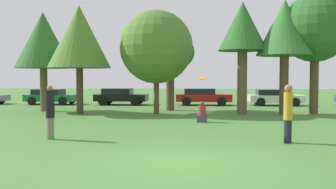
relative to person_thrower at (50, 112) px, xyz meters
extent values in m
plane|color=#477A33|center=(4.49, -2.94, -0.93)|extent=(120.00, 120.00, 0.00)
cylinder|color=#726651|center=(0.00, 0.00, -0.57)|extent=(0.24, 0.24, 0.73)
cylinder|color=black|center=(0.00, 0.00, 0.25)|extent=(0.28, 0.28, 0.90)
sphere|color=#8C6647|center=(0.00, 0.00, 0.79)|extent=(0.20, 0.20, 0.20)
cylinder|color=#191E33|center=(7.82, -0.14, -0.57)|extent=(0.24, 0.24, 0.73)
cylinder|color=#BF8C26|center=(7.82, -0.14, 0.25)|extent=(0.28, 0.28, 0.89)
sphere|color=#8C6647|center=(7.82, -0.14, 0.81)|extent=(0.25, 0.25, 0.25)
cylinder|color=orange|center=(5.11, 0.31, 1.14)|extent=(0.28, 0.26, 0.14)
cube|color=#3F3F47|center=(5.24, 5.11, -0.77)|extent=(0.47, 0.39, 0.32)
cylinder|color=#A52633|center=(5.24, 5.11, -0.38)|extent=(0.35, 0.35, 0.46)
sphere|color=brown|center=(5.24, 5.11, -0.06)|extent=(0.21, 0.21, 0.21)
cylinder|color=brown|center=(-4.42, 10.00, 0.40)|extent=(0.44, 0.44, 2.67)
cone|color=#286023|center=(-4.42, 10.00, 3.47)|extent=(3.46, 3.46, 3.46)
cylinder|color=#473323|center=(-1.66, 8.47, 0.39)|extent=(0.39, 0.39, 2.64)
cone|color=#4C7528|center=(-1.66, 8.47, 3.49)|extent=(3.56, 3.56, 3.56)
cylinder|color=brown|center=(2.70, 8.95, 0.41)|extent=(0.32, 0.32, 2.69)
sphere|color=#4C7528|center=(2.70, 8.95, 2.91)|extent=(4.21, 4.21, 4.21)
cylinder|color=brown|center=(3.38, 11.10, 0.49)|extent=(0.51, 0.51, 2.86)
ellipsoid|color=#286023|center=(3.38, 11.10, 2.77)|extent=(3.08, 3.08, 2.39)
cylinder|color=brown|center=(7.64, 9.24, 0.88)|extent=(0.55, 0.55, 3.63)
cone|color=#286023|center=(7.64, 9.24, 4.10)|extent=(2.80, 2.80, 2.80)
cylinder|color=brown|center=(9.94, 8.95, 0.73)|extent=(0.50, 0.50, 3.33)
cone|color=#33702D|center=(9.94, 8.95, 3.97)|extent=(3.14, 3.14, 3.14)
cylinder|color=brown|center=(11.75, 9.41, 0.99)|extent=(0.49, 0.49, 3.85)
sphere|color=#286023|center=(11.75, 9.41, 3.99)|extent=(3.88, 3.88, 3.88)
cylinder|color=black|center=(-10.70, 16.51, -0.62)|extent=(0.64, 0.18, 0.63)
cube|color=#196633|center=(-6.15, 15.69, -0.41)|extent=(3.96, 2.01, 0.51)
cube|color=black|center=(-6.44, 15.70, 0.05)|extent=(2.20, 1.73, 0.42)
cylinder|color=black|center=(-4.91, 16.60, -0.62)|extent=(0.64, 0.18, 0.64)
cylinder|color=black|center=(-4.97, 14.70, -0.62)|extent=(0.64, 0.18, 0.64)
cylinder|color=black|center=(-7.33, 16.67, -0.62)|extent=(0.64, 0.18, 0.64)
cylinder|color=black|center=(-7.39, 14.77, -0.62)|extent=(0.64, 0.18, 0.64)
cube|color=black|center=(-0.66, 15.60, -0.38)|extent=(4.01, 1.87, 0.51)
cube|color=black|center=(-0.96, 15.61, 0.11)|extent=(2.22, 1.61, 0.45)
cylinder|color=black|center=(0.59, 16.45, -0.58)|extent=(0.71, 0.20, 0.70)
cylinder|color=black|center=(0.54, 14.69, -0.58)|extent=(0.71, 0.20, 0.70)
cylinder|color=black|center=(-1.86, 16.52, -0.58)|extent=(0.71, 0.20, 0.70)
cylinder|color=black|center=(-1.91, 14.76, -0.58)|extent=(0.71, 0.20, 0.70)
cube|color=red|center=(5.67, 15.71, -0.37)|extent=(4.20, 1.78, 0.56)
cube|color=black|center=(5.36, 15.72, 0.12)|extent=(2.33, 1.53, 0.41)
cylinder|color=black|center=(6.98, 16.51, -0.60)|extent=(0.67, 0.21, 0.67)
cylinder|color=black|center=(6.93, 14.84, -0.60)|extent=(0.67, 0.21, 0.67)
cylinder|color=black|center=(4.40, 16.58, -0.60)|extent=(0.67, 0.21, 0.67)
cylinder|color=black|center=(4.36, 14.92, -0.60)|extent=(0.67, 0.21, 0.67)
cube|color=silver|center=(11.04, 15.75, -0.41)|extent=(4.03, 1.95, 0.52)
cube|color=black|center=(10.74, 15.75, 0.06)|extent=(2.23, 1.67, 0.42)
cylinder|color=black|center=(12.30, 16.62, -0.62)|extent=(0.63, 0.19, 0.63)
cylinder|color=black|center=(12.24, 14.79, -0.62)|extent=(0.63, 0.19, 0.63)
cylinder|color=black|center=(9.83, 16.70, -0.62)|extent=(0.63, 0.19, 0.63)
cylinder|color=black|center=(9.78, 14.87, -0.62)|extent=(0.63, 0.19, 0.63)
camera|label=1|loc=(4.77, -11.83, 1.14)|focal=38.67mm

